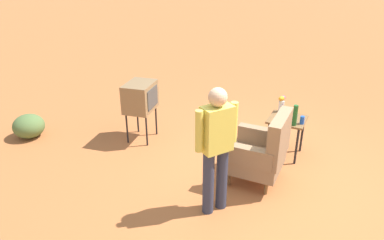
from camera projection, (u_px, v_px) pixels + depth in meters
name	position (u px, v px, depth m)	size (l,w,h in m)	color
ground_plane	(268.00, 178.00, 5.24)	(60.00, 60.00, 0.00)	#AD6033
armchair	(262.00, 151.00, 4.98)	(0.79, 0.79, 1.06)	brown
side_table	(287.00, 124.00, 5.67)	(0.56, 0.56, 0.64)	black
tv_on_stand	(140.00, 97.00, 6.08)	(0.67, 0.54, 1.03)	black
person_standing	(216.00, 144.00, 4.23)	(0.49, 0.38, 1.64)	#2D3347
bottle_short_clear	(292.00, 114.00, 5.54)	(0.06, 0.06, 0.20)	silver
soda_can_red	(286.00, 111.00, 5.75)	(0.07, 0.07, 0.12)	red
bottle_wine_green	(295.00, 115.00, 5.34)	(0.07, 0.07, 0.32)	#1E5623
soda_can_blue	(302.00, 120.00, 5.42)	(0.07, 0.07, 0.12)	blue
flower_vase	(282.00, 103.00, 5.82)	(0.14, 0.09, 0.27)	silver
shrub_far	(29.00, 126.00, 6.37)	(0.54, 0.54, 0.42)	#516B38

